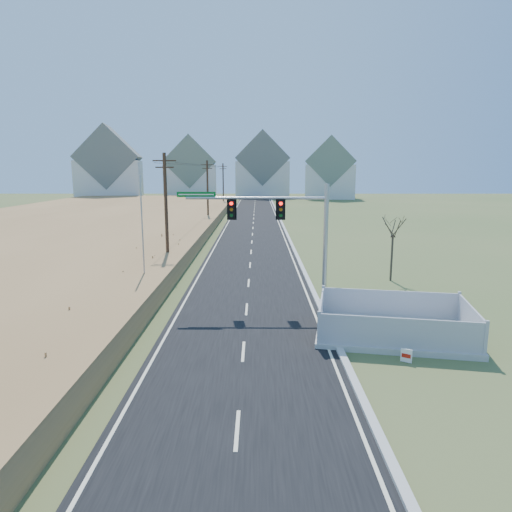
{
  "coord_description": "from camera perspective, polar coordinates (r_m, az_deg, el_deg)",
  "views": [
    {
      "loc": [
        0.6,
        -20.44,
        7.73
      ],
      "look_at": [
        0.53,
        2.36,
        3.4
      ],
      "focal_mm": 32.0,
      "sensor_mm": 36.0,
      "label": 1
    }
  ],
  "objects": [
    {
      "name": "road",
      "position": [
        70.87,
        -0.31,
        4.52
      ],
      "size": [
        8.0,
        180.0,
        0.06
      ],
      "primitive_type": "cube",
      "color": "black",
      "rests_on": "ground"
    },
    {
      "name": "fence_enclosure",
      "position": [
        22.7,
        16.75,
        -8.82
      ],
      "size": [
        7.81,
        5.99,
        1.62
      ],
      "rotation": [
        0.0,
        0.0,
        -0.18
      ],
      "color": "#B7B5AD",
      "rests_on": "ground"
    },
    {
      "name": "condo_ne",
      "position": [
        125.95,
        9.19,
        10.21
      ],
      "size": [
        14.12,
        10.51,
        16.52
      ],
      "rotation": [
        0.0,
        0.0,
        -0.1
      ],
      "color": "silver",
      "rests_on": "ground"
    },
    {
      "name": "condo_nnw",
      "position": [
        129.79,
        -8.19,
        10.3
      ],
      "size": [
        14.93,
        11.17,
        17.03
      ],
      "rotation": [
        0.0,
        0.0,
        0.07
      ],
      "color": "silver",
      "rests_on": "ground"
    },
    {
      "name": "reed_marsh",
      "position": [
        65.64,
        -21.88,
        3.79
      ],
      "size": [
        38.0,
        110.0,
        1.3
      ],
      "primitive_type": "cube",
      "color": "#AA814D",
      "rests_on": "ground"
    },
    {
      "name": "condo_n",
      "position": [
        132.45,
        0.8,
        10.7
      ],
      "size": [
        15.27,
        10.2,
        18.54
      ],
      "color": "silver",
      "rests_on": "ground"
    },
    {
      "name": "utility_pole_far",
      "position": [
        95.76,
        -4.12,
        8.9
      ],
      "size": [
        1.8,
        0.26,
        9.0
      ],
      "color": "#422D1E",
      "rests_on": "ground"
    },
    {
      "name": "utility_pole_near",
      "position": [
        36.28,
        -11.17,
        5.73
      ],
      "size": [
        1.8,
        0.26,
        9.0
      ],
      "color": "#422D1E",
      "rests_on": "ground"
    },
    {
      "name": "utility_pole_mid",
      "position": [
        65.9,
        -6.07,
        8.05
      ],
      "size": [
        1.8,
        0.26,
        9.0
      ],
      "color": "#422D1E",
      "rests_on": "ground"
    },
    {
      "name": "bare_tree",
      "position": [
        33.04,
        16.81,
        3.66
      ],
      "size": [
        1.83,
        1.83,
        4.86
      ],
      "color": "#4C3F33",
      "rests_on": "ground"
    },
    {
      "name": "curb",
      "position": [
        70.95,
        3.05,
        4.56
      ],
      "size": [
        0.3,
        180.0,
        0.18
      ],
      "primitive_type": "cube",
      "color": "#B2AFA8",
      "rests_on": "ground"
    },
    {
      "name": "condo_nw",
      "position": [
        126.48,
        -17.88,
        10.23
      ],
      "size": [
        17.69,
        13.38,
        19.05
      ],
      "rotation": [
        0.0,
        0.0,
        0.14
      ],
      "color": "silver",
      "rests_on": "ground"
    },
    {
      "name": "traffic_signal_mast",
      "position": [
        26.09,
        4.67,
        3.14
      ],
      "size": [
        8.74,
        0.6,
        6.95
      ],
      "rotation": [
        0.0,
        0.0,
        -0.01
      ],
      "color": "#9EA0A5",
      "rests_on": "ground"
    },
    {
      "name": "open_sign",
      "position": [
        19.9,
        18.28,
        -11.74
      ],
      "size": [
        0.41,
        0.28,
        0.56
      ],
      "rotation": [
        0.0,
        0.0,
        -0.56
      ],
      "color": "white",
      "rests_on": "ground"
    },
    {
      "name": "flagpole",
      "position": [
        29.4,
        -13.92,
        1.08
      ],
      "size": [
        0.33,
        0.33,
        7.39
      ],
      "color": "#B7B5AD",
      "rests_on": "ground"
    },
    {
      "name": "ground",
      "position": [
        21.87,
        -1.44,
        -9.96
      ],
      "size": [
        260.0,
        260.0,
        0.0
      ],
      "primitive_type": "plane",
      "color": "#465A2B",
      "rests_on": "ground"
    }
  ]
}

